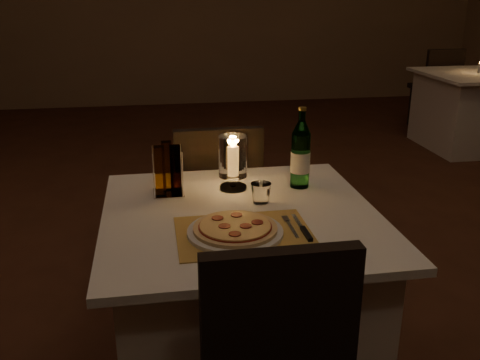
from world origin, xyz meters
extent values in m
cube|color=#492517|center=(0.00, 0.00, -0.01)|extent=(8.00, 10.00, 0.02)
cube|color=silver|center=(-0.22, -0.57, 0.35)|extent=(0.88, 0.88, 0.71)
cube|color=silver|center=(-0.22, -0.57, 0.72)|extent=(1.00, 1.00, 0.03)
cube|color=black|center=(-0.22, -1.19, 0.69)|extent=(0.42, 0.05, 0.42)
cube|color=black|center=(-0.22, 0.23, 0.46)|extent=(0.42, 0.42, 0.05)
cube|color=black|center=(-0.22, 0.04, 0.69)|extent=(0.42, 0.05, 0.42)
cylinder|color=black|center=(-0.05, 0.40, 0.22)|extent=(0.03, 0.03, 0.44)
cylinder|color=black|center=(-0.39, 0.40, 0.22)|extent=(0.03, 0.03, 0.44)
cylinder|color=black|center=(-0.05, 0.06, 0.22)|extent=(0.03, 0.03, 0.44)
cylinder|color=black|center=(-0.39, 0.06, 0.22)|extent=(0.03, 0.03, 0.44)
cube|color=#BB9041|center=(-0.24, -0.75, 0.74)|extent=(0.45, 0.34, 0.00)
cylinder|color=white|center=(-0.27, -0.75, 0.75)|extent=(0.32, 0.32, 0.01)
cylinder|color=#D8B77F|center=(-0.27, -0.75, 0.76)|extent=(0.28, 0.28, 0.01)
cylinder|color=maroon|center=(-0.27, -0.75, 0.77)|extent=(0.24, 0.24, 0.00)
cylinder|color=#EACC7F|center=(-0.27, -0.75, 0.77)|extent=(0.24, 0.24, 0.00)
cylinder|color=maroon|center=(-0.20, -0.75, 0.78)|extent=(0.04, 0.04, 0.00)
cylinder|color=maroon|center=(-0.26, -0.68, 0.78)|extent=(0.04, 0.04, 0.00)
cylinder|color=maroon|center=(-0.33, -0.69, 0.78)|extent=(0.04, 0.04, 0.00)
cylinder|color=maroon|center=(-0.31, -0.76, 0.78)|extent=(0.04, 0.04, 0.00)
cylinder|color=maroon|center=(-0.29, -0.83, 0.78)|extent=(0.04, 0.04, 0.00)
cylinder|color=maroon|center=(-0.24, -0.77, 0.78)|extent=(0.04, 0.04, 0.00)
cube|color=silver|center=(-0.08, -0.75, 0.75)|extent=(0.01, 0.14, 0.00)
cube|color=silver|center=(-0.08, -0.67, 0.75)|extent=(0.02, 0.05, 0.00)
cube|color=black|center=(-0.04, -0.80, 0.75)|extent=(0.02, 0.10, 0.01)
cube|color=silver|center=(-0.04, -0.69, 0.75)|extent=(0.01, 0.12, 0.00)
cylinder|color=#5CAC65|center=(0.06, -0.34, 0.85)|extent=(0.08, 0.08, 0.22)
cylinder|color=#5CAC65|center=(0.06, -0.34, 1.04)|extent=(0.03, 0.03, 0.04)
cylinder|color=gold|center=(0.06, -0.34, 1.07)|extent=(0.03, 0.03, 0.01)
cylinder|color=silver|center=(0.06, -0.34, 0.85)|extent=(0.08, 0.08, 0.09)
cylinder|color=white|center=(-0.21, -0.32, 0.75)|extent=(0.11, 0.11, 0.01)
cylinder|color=white|center=(-0.21, -0.32, 0.77)|extent=(0.02, 0.02, 0.04)
cylinder|color=white|center=(-0.21, -0.32, 0.88)|extent=(0.12, 0.12, 0.17)
cylinder|color=white|center=(-0.21, -0.32, 0.86)|extent=(0.03, 0.03, 0.12)
ellipsoid|color=orange|center=(-0.21, -0.32, 0.94)|extent=(0.02, 0.02, 0.03)
cube|color=white|center=(-0.48, -0.34, 0.74)|extent=(0.12, 0.12, 0.01)
cylinder|color=white|center=(-0.53, -0.39, 0.84)|extent=(0.01, 0.01, 0.18)
cylinder|color=white|center=(-0.42, -0.39, 0.84)|extent=(0.01, 0.01, 0.18)
cylinder|color=white|center=(-0.53, -0.28, 0.84)|extent=(0.01, 0.01, 0.18)
cylinder|color=white|center=(-0.42, -0.28, 0.84)|extent=(0.01, 0.01, 0.18)
cube|color=#BF8C33|center=(-0.51, -0.37, 0.85)|extent=(0.04, 0.04, 0.20)
cube|color=#3F1E14|center=(-0.45, -0.37, 0.85)|extent=(0.04, 0.04, 0.20)
cube|color=#BF8C33|center=(-0.48, -0.31, 0.85)|extent=(0.04, 0.04, 0.20)
cube|color=silver|center=(2.60, 2.38, 0.35)|extent=(0.88, 0.88, 0.71)
cube|color=silver|center=(2.60, 2.38, 0.72)|extent=(1.00, 1.00, 0.03)
cube|color=black|center=(2.60, 3.18, 0.46)|extent=(0.42, 0.42, 0.05)
cube|color=black|center=(2.60, 3.00, 0.69)|extent=(0.42, 0.05, 0.42)
cylinder|color=black|center=(2.77, 3.35, 0.22)|extent=(0.03, 0.03, 0.44)
cylinder|color=black|center=(2.43, 3.35, 0.22)|extent=(0.03, 0.03, 0.44)
cylinder|color=black|center=(2.77, 3.01, 0.22)|extent=(0.03, 0.03, 0.44)
cylinder|color=black|center=(2.43, 3.01, 0.22)|extent=(0.03, 0.03, 0.44)
cylinder|color=white|center=(2.60, 2.38, 0.79)|extent=(0.03, 0.03, 0.09)
ellipsoid|color=orange|center=(2.60, 2.38, 0.84)|extent=(0.01, 0.01, 0.02)
camera|label=1|loc=(-0.53, -2.34, 1.51)|focal=40.00mm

